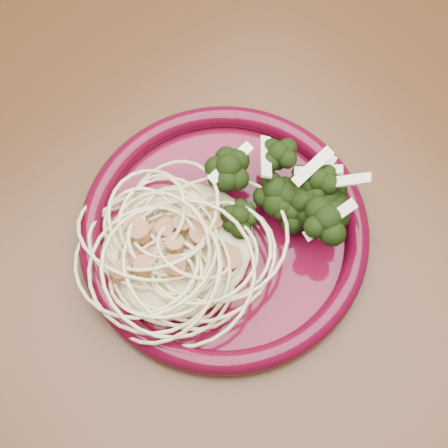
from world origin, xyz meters
name	(u,v)px	position (x,y,z in m)	size (l,w,h in m)	color
dining_table	(119,309)	(0.00, 0.00, 0.65)	(1.20, 0.80, 0.75)	#472814
dinner_plate	(224,230)	(0.10, -0.04, 0.76)	(0.28, 0.28, 0.02)	#50071D
spaghetti_pile	(177,245)	(0.06, -0.03, 0.77)	(0.13, 0.11, 0.03)	#F3E8A8
scallop_cluster	(174,228)	(0.06, -0.03, 0.80)	(0.10, 0.10, 0.03)	#A26E46
broccoli_pile	(281,196)	(0.15, -0.05, 0.78)	(0.08, 0.13, 0.05)	black
onion_garnish	(284,178)	(0.15, -0.05, 0.81)	(0.06, 0.08, 0.04)	white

